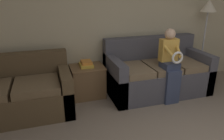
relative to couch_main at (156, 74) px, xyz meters
The scene contains 7 objects.
wall_back 1.09m from the couch_main, 120.69° to the left, with size 7.84×0.06×2.55m.
couch_main is the anchor object (origin of this frame).
couch_side 2.45m from the couch_main, behind, with size 1.70×0.90×0.88m.
child_left_seated 0.51m from the couch_main, 86.23° to the right, with size 0.31×0.38×1.24m.
side_shelf 1.28m from the couch_main, behind, with size 0.58×0.50×0.56m.
book_stack 1.31m from the couch_main, behind, with size 0.22×0.26×0.10m.
floor_lamp 1.54m from the couch_main, ahead, with size 0.31×0.31×1.65m.
Camera 1 is at (-1.64, -1.02, 1.82)m, focal length 35.00 mm.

